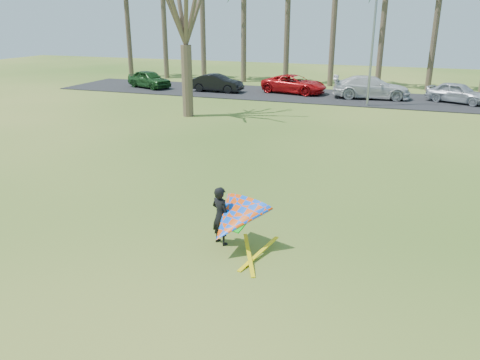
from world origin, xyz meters
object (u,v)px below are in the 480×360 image
(streetlight, at_px, (376,38))
(car_4, at_px, (458,93))
(car_1, at_px, (217,83))
(car_0, at_px, (149,79))
(car_2, at_px, (294,84))
(car_3, at_px, (371,87))
(kite_flyer, at_px, (232,220))

(streetlight, relative_size, car_4, 1.94)
(streetlight, height_order, car_4, streetlight)
(car_1, bearing_deg, streetlight, -100.07)
(car_0, relative_size, car_2, 0.83)
(streetlight, xyz_separation_m, car_1, (-12.05, 2.24, -3.72))
(car_2, relative_size, car_3, 0.92)
(car_2, bearing_deg, car_3, -83.20)
(car_0, bearing_deg, kite_flyer, -124.48)
(streetlight, xyz_separation_m, car_0, (-18.24, 2.33, -3.69))
(car_1, relative_size, car_2, 0.82)
(car_4, xyz_separation_m, kite_flyer, (-7.16, -25.49, 0.08))
(car_3, height_order, kite_flyer, kite_flyer)
(streetlight, bearing_deg, car_1, 169.47)
(car_1, bearing_deg, car_4, -86.46)
(car_2, bearing_deg, car_0, 107.60)
(car_3, relative_size, kite_flyer, 2.31)
(streetlight, bearing_deg, car_3, 93.94)
(car_3, bearing_deg, streetlight, 176.72)
(car_3, bearing_deg, kite_flyer, 169.75)
(car_1, xyz_separation_m, car_4, (17.66, 0.95, 0.02))
(car_0, relative_size, car_3, 0.76)
(car_4, relative_size, kite_flyer, 1.73)
(car_2, height_order, kite_flyer, kite_flyer)
(kite_flyer, bearing_deg, car_0, 124.12)
(streetlight, distance_m, car_4, 7.44)
(car_1, bearing_deg, kite_flyer, -156.38)
(car_0, xyz_separation_m, car_2, (12.16, 1.26, -0.02))
(car_0, relative_size, car_1, 1.02)
(car_0, bearing_deg, car_4, -66.53)
(car_1, bearing_deg, car_3, -85.48)
(streetlight, distance_m, car_3, 4.75)
(car_0, bearing_deg, car_1, -69.42)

